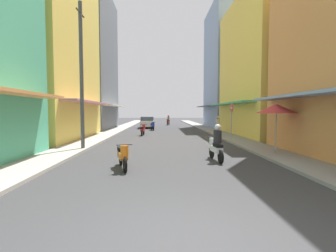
{
  "coord_description": "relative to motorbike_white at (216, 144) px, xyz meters",
  "views": [
    {
      "loc": [
        -0.35,
        -3.76,
        2.1
      ],
      "look_at": [
        0.18,
        12.62,
        1.14
      ],
      "focal_mm": 26.21,
      "sensor_mm": 36.0,
      "label": 1
    }
  ],
  "objects": [
    {
      "name": "motorbike_maroon",
      "position": [
        -1.13,
        27.62,
        0.0
      ],
      "size": [
        0.64,
        1.78,
        1.58
      ],
      "color": "black",
      "rests_on": "ground"
    },
    {
      "name": "street_sign_no_entry",
      "position": [
        2.41,
        6.03,
        1.01
      ],
      "size": [
        0.07,
        0.6,
        2.65
      ],
      "color": "gray",
      "rests_on": "ground"
    },
    {
      "name": "sidewalk_right",
      "position": [
        3.19,
        15.45,
        -0.64
      ],
      "size": [
        1.85,
        59.99,
        0.12
      ],
      "primitive_type": "cube",
      "color": "gray",
      "rests_on": "ground"
    },
    {
      "name": "sidewalk_left",
      "position": [
        -7.27,
        15.45,
        -0.64
      ],
      "size": [
        1.85,
        59.99,
        0.12
      ],
      "primitive_type": "cube",
      "color": "#ADA89E",
      "rests_on": "ground"
    },
    {
      "name": "building_left_mid",
      "position": [
        -11.2,
        8.57,
        7.14
      ],
      "size": [
        7.05,
        10.25,
        15.7
      ],
      "color": "#EFD159",
      "rests_on": "ground"
    },
    {
      "name": "pedestrian_midway",
      "position": [
        3.07,
        12.62,
        0.26
      ],
      "size": [
        0.44,
        0.44,
        1.71
      ],
      "color": "#BF8C3F",
      "rests_on": "ground"
    },
    {
      "name": "motorbike_red",
      "position": [
        -3.92,
        11.34,
        -0.2
      ],
      "size": [
        0.55,
        1.81,
        0.96
      ],
      "color": "black",
      "rests_on": "ground"
    },
    {
      "name": "motorbike_blue",
      "position": [
        -3.24,
        17.24,
        -0.2
      ],
      "size": [
        0.61,
        1.79,
        0.96
      ],
      "color": "black",
      "rests_on": "ground"
    },
    {
      "name": "vendor_umbrella",
      "position": [
        3.23,
        1.37,
        1.54
      ],
      "size": [
        1.91,
        1.91,
        2.47
      ],
      "color": "#99999E",
      "rests_on": "ground"
    },
    {
      "name": "utility_pole",
      "position": [
        -6.6,
        3.08,
        3.33
      ],
      "size": [
        0.2,
        1.2,
        7.9
      ],
      "color": "#4C4C4F",
      "rests_on": "ground"
    },
    {
      "name": "building_right_mid",
      "position": [
        7.11,
        10.93,
        5.21
      ],
      "size": [
        7.05,
        11.06,
        11.83
      ],
      "color": "#EFD159",
      "rests_on": "ground"
    },
    {
      "name": "motorbike_white",
      "position": [
        0.0,
        0.0,
        0.0
      ],
      "size": [
        0.55,
        1.81,
        1.58
      ],
      "color": "black",
      "rests_on": "ground"
    },
    {
      "name": "parked_car",
      "position": [
        -4.08,
        21.11,
        0.04
      ],
      "size": [
        2.04,
        4.21,
        1.45
      ],
      "color": "silver",
      "rests_on": "ground"
    },
    {
      "name": "building_right_far",
      "position": [
        7.11,
        21.89,
        7.05
      ],
      "size": [
        7.05,
        9.03,
        15.52
      ],
      "color": "#8CA5CC",
      "rests_on": "ground"
    },
    {
      "name": "building_left_far",
      "position": [
        -11.2,
        19.14,
        7.19
      ],
      "size": [
        7.05,
        9.93,
        15.79
      ],
      "color": "slate",
      "rests_on": "ground"
    },
    {
      "name": "ground_plane",
      "position": [
        -2.04,
        15.45,
        -0.7
      ],
      "size": [
        114.39,
        114.39,
        0.0
      ],
      "primitive_type": "plane",
      "color": "#38383A"
    },
    {
      "name": "motorbike_orange",
      "position": [
        -3.76,
        -1.39,
        -0.2
      ],
      "size": [
        0.69,
        1.76,
        0.96
      ],
      "color": "black",
      "rests_on": "ground"
    }
  ]
}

